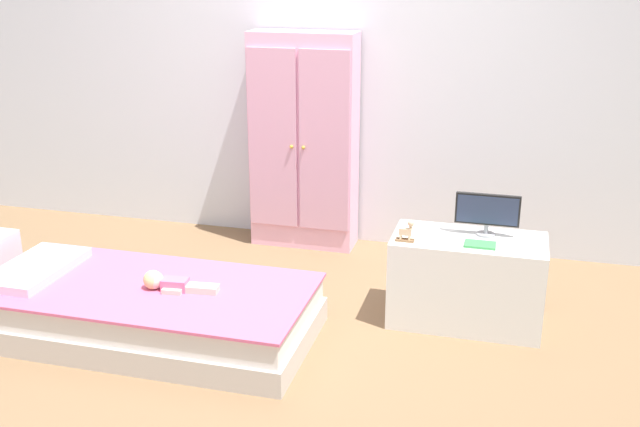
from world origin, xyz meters
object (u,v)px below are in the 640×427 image
object	(u,v)px
rocking_horse_toy	(407,231)
book_green	(480,245)
doll	(167,283)
tv_stand	(467,280)
tv_monitor	(487,211)
bed	(149,311)
wardrobe	(304,142)

from	to	relation	value
rocking_horse_toy	book_green	size ratio (longest dim) A/B	0.74
doll	tv_stand	bearing A→B (deg)	21.91
tv_monitor	book_green	xyz separation A→B (m)	(-0.02, -0.16, -0.13)
doll	bed	bearing A→B (deg)	175.44
wardrobe	book_green	size ratio (longest dim) A/B	9.08
wardrobe	tv_stand	world-z (taller)	wardrobe
doll	wardrobe	distance (m)	1.57
wardrobe	tv_monitor	xyz separation A→B (m)	(1.24, -0.83, -0.10)
tv_monitor	bed	bearing A→B (deg)	-158.65
bed	doll	xyz separation A→B (m)	(0.12, -0.01, 0.18)
wardrobe	rocking_horse_toy	world-z (taller)	wardrobe
tv_monitor	tv_stand	bearing A→B (deg)	-138.28
tv_stand	tv_monitor	world-z (taller)	tv_monitor
doll	tv_monitor	xyz separation A→B (m)	(1.54, 0.66, 0.30)
bed	wardrobe	xyz separation A→B (m)	(0.41, 1.48, 0.58)
wardrobe	tv_monitor	world-z (taller)	wardrobe
tv_monitor	doll	bearing A→B (deg)	-156.87
rocking_horse_toy	wardrobe	bearing A→B (deg)	129.64
rocking_horse_toy	book_green	distance (m)	0.38
wardrobe	book_green	world-z (taller)	wardrobe
bed	book_green	size ratio (longest dim) A/B	10.81
doll	rocking_horse_toy	size ratio (longest dim) A/B	3.37
book_green	bed	bearing A→B (deg)	-163.51
rocking_horse_toy	book_green	world-z (taller)	rocking_horse_toy
doll	tv_stand	xyz separation A→B (m)	(1.46, 0.59, -0.07)
wardrobe	book_green	bearing A→B (deg)	-39.05
wardrobe	tv_monitor	bearing A→B (deg)	-33.76
bed	doll	size ratio (longest dim) A/B	4.34
bed	wardrobe	distance (m)	1.64
wardrobe	rocking_horse_toy	xyz separation A→B (m)	(0.85, -1.03, -0.18)
tv_monitor	book_green	distance (m)	0.21
wardrobe	rocking_horse_toy	size ratio (longest dim) A/B	12.30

